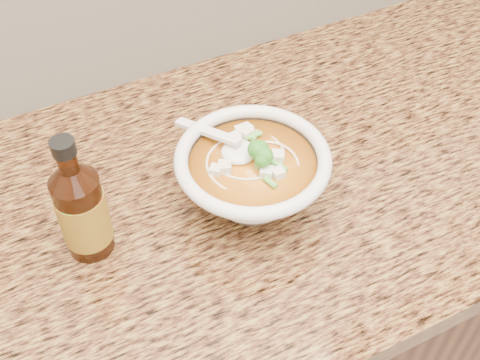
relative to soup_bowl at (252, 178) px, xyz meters
name	(u,v)px	position (x,y,z in m)	size (l,w,h in m)	color
cabinet	(227,333)	(-0.02, 0.05, -0.52)	(4.00, 0.65, 0.86)	black
counter_slab	(223,193)	(-0.02, 0.05, -0.07)	(4.00, 0.68, 0.04)	olive
soup_bowl	(252,178)	(0.00, 0.00, 0.00)	(0.22, 0.24, 0.12)	white
hot_sauce_bottle	(82,210)	(-0.24, 0.03, 0.02)	(0.07, 0.07, 0.20)	#3B1708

